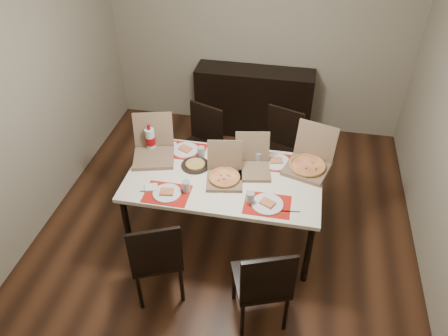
{
  "coord_description": "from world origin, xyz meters",
  "views": [
    {
      "loc": [
        0.59,
        -3.24,
        3.34
      ],
      "look_at": [
        -0.02,
        -0.16,
        0.85
      ],
      "focal_mm": 35.0,
      "sensor_mm": 36.0,
      "label": 1
    }
  ],
  "objects_px": {
    "sideboard": "(254,102)",
    "chair_near_left": "(156,256)",
    "chair_near_right": "(263,283)",
    "pizza_box_center": "(224,174)",
    "dining_table": "(224,182)",
    "chair_far_right": "(279,147)",
    "chair_far_left": "(201,142)",
    "dip_bowl": "(233,168)",
    "soda_bottle": "(150,140)"
  },
  "relations": [
    {
      "from": "sideboard",
      "to": "dining_table",
      "type": "bearing_deg",
      "value": -90.51
    },
    {
      "from": "pizza_box_center",
      "to": "dining_table",
      "type": "bearing_deg",
      "value": 107.64
    },
    {
      "from": "chair_far_left",
      "to": "chair_near_left",
      "type": "bearing_deg",
      "value": -89.4
    },
    {
      "from": "sideboard",
      "to": "pizza_box_center",
      "type": "relative_size",
      "value": 3.67
    },
    {
      "from": "chair_far_left",
      "to": "chair_far_right",
      "type": "bearing_deg",
      "value": 5.76
    },
    {
      "from": "pizza_box_center",
      "to": "soda_bottle",
      "type": "relative_size",
      "value": 1.39
    },
    {
      "from": "sideboard",
      "to": "chair_near_right",
      "type": "relative_size",
      "value": 1.61
    },
    {
      "from": "dining_table",
      "to": "chair_far_right",
      "type": "bearing_deg",
      "value": 64.09
    },
    {
      "from": "chair_far_right",
      "to": "dip_bowl",
      "type": "bearing_deg",
      "value": -115.44
    },
    {
      "from": "chair_near_left",
      "to": "chair_near_right",
      "type": "height_order",
      "value": "same"
    },
    {
      "from": "dining_table",
      "to": "pizza_box_center",
      "type": "relative_size",
      "value": 4.4
    },
    {
      "from": "chair_far_left",
      "to": "dip_bowl",
      "type": "bearing_deg",
      "value": -55.14
    },
    {
      "from": "chair_far_right",
      "to": "pizza_box_center",
      "type": "height_order",
      "value": "pizza_box_center"
    },
    {
      "from": "dining_table",
      "to": "chair_far_right",
      "type": "distance_m",
      "value": 1.03
    },
    {
      "from": "chair_near_right",
      "to": "chair_far_right",
      "type": "relative_size",
      "value": 1.0
    },
    {
      "from": "chair_near_left",
      "to": "soda_bottle",
      "type": "relative_size",
      "value": 3.16
    },
    {
      "from": "chair_far_left",
      "to": "chair_far_right",
      "type": "relative_size",
      "value": 1.0
    },
    {
      "from": "dining_table",
      "to": "pizza_box_center",
      "type": "bearing_deg",
      "value": -72.36
    },
    {
      "from": "chair_near_left",
      "to": "chair_near_right",
      "type": "bearing_deg",
      "value": -6.23
    },
    {
      "from": "pizza_box_center",
      "to": "soda_bottle",
      "type": "distance_m",
      "value": 0.87
    },
    {
      "from": "dining_table",
      "to": "chair_near_right",
      "type": "bearing_deg",
      "value": -62.19
    },
    {
      "from": "pizza_box_center",
      "to": "dip_bowl",
      "type": "relative_size",
      "value": 3.04
    },
    {
      "from": "sideboard",
      "to": "chair_near_right",
      "type": "distance_m",
      "value": 2.93
    },
    {
      "from": "chair_near_left",
      "to": "pizza_box_center",
      "type": "bearing_deg",
      "value": 62.57
    },
    {
      "from": "sideboard",
      "to": "dip_bowl",
      "type": "relative_size",
      "value": 11.15
    },
    {
      "from": "chair_far_left",
      "to": "chair_far_right",
      "type": "distance_m",
      "value": 0.87
    },
    {
      "from": "sideboard",
      "to": "chair_near_left",
      "type": "relative_size",
      "value": 1.61
    },
    {
      "from": "chair_near_right",
      "to": "chair_far_right",
      "type": "distance_m",
      "value": 1.86
    },
    {
      "from": "chair_far_right",
      "to": "soda_bottle",
      "type": "xyz_separation_m",
      "value": [
        -1.24,
        -0.64,
        0.36
      ]
    },
    {
      "from": "pizza_box_center",
      "to": "soda_bottle",
      "type": "height_order",
      "value": "pizza_box_center"
    },
    {
      "from": "chair_far_left",
      "to": "pizza_box_center",
      "type": "xyz_separation_m",
      "value": [
        0.44,
        -0.86,
        0.29
      ]
    },
    {
      "from": "chair_far_right",
      "to": "chair_far_left",
      "type": "bearing_deg",
      "value": -174.24
    },
    {
      "from": "chair_far_right",
      "to": "dip_bowl",
      "type": "distance_m",
      "value": 0.92
    },
    {
      "from": "dining_table",
      "to": "dip_bowl",
      "type": "height_order",
      "value": "dip_bowl"
    },
    {
      "from": "sideboard",
      "to": "dining_table",
      "type": "distance_m",
      "value": 1.96
    },
    {
      "from": "chair_far_right",
      "to": "pizza_box_center",
      "type": "relative_size",
      "value": 2.27
    },
    {
      "from": "chair_near_left",
      "to": "pizza_box_center",
      "type": "distance_m",
      "value": 0.96
    },
    {
      "from": "dip_bowl",
      "to": "chair_far_right",
      "type": "bearing_deg",
      "value": 64.56
    },
    {
      "from": "chair_near_right",
      "to": "chair_far_left",
      "type": "xyz_separation_m",
      "value": [
        -0.92,
        1.77,
        0.0
      ]
    },
    {
      "from": "pizza_box_center",
      "to": "dip_bowl",
      "type": "xyz_separation_m",
      "value": [
        0.06,
        0.16,
        -0.04
      ]
    },
    {
      "from": "sideboard",
      "to": "chair_near_left",
      "type": "xyz_separation_m",
      "value": [
        -0.43,
        -2.79,
        0.06
      ]
    },
    {
      "from": "sideboard",
      "to": "soda_bottle",
      "type": "distance_m",
      "value": 1.91
    },
    {
      "from": "sideboard",
      "to": "chair_near_left",
      "type": "height_order",
      "value": "chair_near_left"
    },
    {
      "from": "chair_near_left",
      "to": "chair_near_right",
      "type": "distance_m",
      "value": 0.91
    },
    {
      "from": "dining_table",
      "to": "chair_near_left",
      "type": "relative_size",
      "value": 1.94
    },
    {
      "from": "soda_bottle",
      "to": "chair_far_left",
      "type": "bearing_deg",
      "value": 56.26
    },
    {
      "from": "dining_table",
      "to": "dip_bowl",
      "type": "distance_m",
      "value": 0.16
    },
    {
      "from": "chair_far_right",
      "to": "soda_bottle",
      "type": "height_order",
      "value": "soda_bottle"
    },
    {
      "from": "dining_table",
      "to": "chair_far_right",
      "type": "height_order",
      "value": "chair_far_right"
    },
    {
      "from": "chair_far_left",
      "to": "soda_bottle",
      "type": "bearing_deg",
      "value": -123.74
    }
  ]
}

